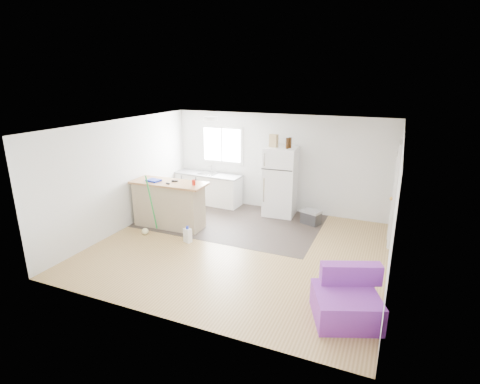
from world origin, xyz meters
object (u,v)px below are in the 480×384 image
Objects in this scene: purple_seat at (346,301)px; bottle_right at (290,143)px; refrigerator at (281,182)px; bottle_left at (287,143)px; red_cup at (194,182)px; blue_tray at (154,180)px; cooler at (311,217)px; cardboard_box at (274,141)px; peninsula at (169,204)px; cleaner_jug at (188,235)px; mop at (147,224)px; kitchen_cabinets at (208,188)px.

bottle_right is at bearing 96.10° from purple_seat.
bottle_left reaches higher than refrigerator.
blue_tray is at bearing -175.83° from red_cup.
cooler is 1.68× the size of cardboard_box.
cardboard_box is (1.87, 1.66, 1.29)m from peninsula.
refrigerator is 2.23m from red_cup.
cleaner_jug is 0.26× the size of mop.
cooler is at bearing -16.35° from bottle_left.
kitchen_cabinets is at bearing 175.88° from cardboard_box.
bottle_right is at bearing 35.33° from peninsula.
cleaner_jug is 2.99m from cardboard_box.
purple_seat is 4.39× the size of bottle_left.
peninsula is 1.03× the size of refrigerator.
kitchen_cabinets reaches higher than cleaner_jug.
cleaner_jug is (0.77, -2.38, -0.26)m from kitchen_cabinets.
purple_seat is 4.50m from cardboard_box.
cleaner_jug is 3.07m from bottle_left.
kitchen_cabinets is 2.58m from bottle_left.
cleaner_jug is 1.13m from red_cup.
purple_seat is 3.17× the size of cleaner_jug.
peninsula reaches higher than purple_seat.
bottle_right reaches higher than kitchen_cabinets.
bottle_left and bottle_right have the same top height.
cooler is 2.02× the size of bottle_left.
bottle_left reaches higher than red_cup.
cooler is 3.51m from purple_seat.
peninsula is 3.24m from cooler.
peninsula is 1.56× the size of purple_seat.
bottle_right is at bearing 75.79° from cleaner_jug.
red_cup is at bearing -133.28° from bottle_right.
peninsula is 14.26× the size of red_cup.
peninsula is 5.70× the size of blue_tray.
peninsula is 4.57m from purple_seat.
blue_tray reaches higher than cooler.
refrigerator reaches higher than cooler.
mop reaches higher than red_cup.
blue_tray is at bearing -146.10° from refrigerator.
cardboard_box reaches higher than bottle_left.
mop reaches higher than cooler.
mop is (-0.20, -0.58, -0.30)m from peninsula.
cleaner_jug is 1.02m from mop.
kitchen_cabinets is 2.61m from bottle_right.
bottle_right is (2.57, 1.77, 0.73)m from blue_tray.
bottle_right is at bearing -10.68° from refrigerator.
kitchen_cabinets is 2.90m from cooler.
kitchen_cabinets is at bearing 126.08° from cleaner_jug.
cardboard_box is at bearing -167.23° from refrigerator.
refrigerator is at bearing 172.55° from bottle_right.
red_cup is 0.48× the size of bottle_right.
blue_tray is 3.21m from bottle_right.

